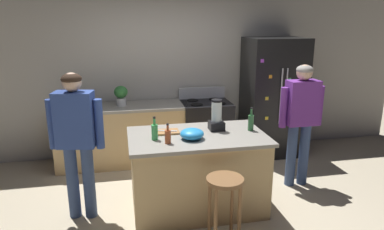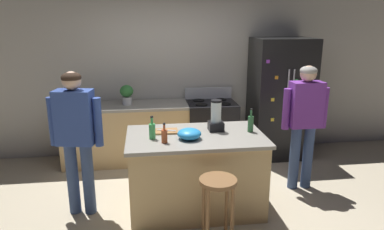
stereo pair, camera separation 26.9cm
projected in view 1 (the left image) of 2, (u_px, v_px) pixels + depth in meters
ground_plane at (197, 207)px, 4.20m from camera, size 14.00×14.00×0.00m
back_wall at (172, 71)px, 5.68m from camera, size 8.00×0.10×2.70m
kitchen_island at (197, 172)px, 4.08m from camera, size 1.54×0.94×0.91m
back_counter_run at (125, 134)px, 5.39m from camera, size 2.00×0.64×0.91m
refrigerator at (273, 97)px, 5.67m from camera, size 0.90×0.73×1.89m
stove_range at (206, 129)px, 5.60m from camera, size 0.76×0.65×1.09m
person_by_island_left at (76, 133)px, 3.75m from camera, size 0.60×0.29×1.64m
person_by_sink_right at (301, 114)px, 4.53m from camera, size 0.59×0.22×1.62m
bar_stool at (225, 194)px, 3.38m from camera, size 0.36×0.36×0.71m
potted_plant at (121, 94)px, 5.22m from camera, size 0.20×0.20×0.30m
blender_appliance at (217, 117)px, 4.09m from camera, size 0.17×0.17×0.36m
bottle_cooking_sauce at (168, 136)px, 3.67m from camera, size 0.06×0.06×0.22m
bottle_olive_oil at (251, 122)px, 4.09m from camera, size 0.07×0.07×0.28m
bottle_soda at (155, 131)px, 3.77m from camera, size 0.07×0.07×0.26m
mixing_bowl at (192, 134)px, 3.81m from camera, size 0.26×0.26×0.12m
cutting_board at (166, 132)px, 4.02m from camera, size 0.30×0.20×0.02m
chef_knife at (167, 131)px, 4.03m from camera, size 0.22×0.10×0.01m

